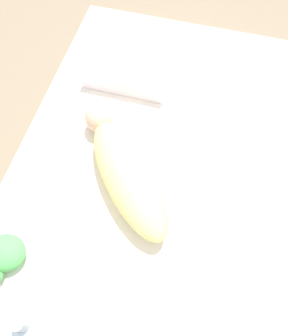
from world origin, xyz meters
TOP-DOWN VIEW (x-y plane):
  - ground_plane at (0.00, 0.00)m, footprint 12.00×12.00m
  - bed_mattress at (0.00, 0.00)m, footprint 1.58×1.08m
  - swaddled_baby at (0.09, -0.10)m, footprint 0.52×0.47m
  - pillow at (-0.43, -0.22)m, footprint 0.30×0.36m
  - turtle_plush at (0.47, -0.40)m, footprint 0.16×0.13m

SIDE VIEW (x-z plane):
  - ground_plane at x=0.00m, z-range 0.00..0.00m
  - bed_mattress at x=0.00m, z-range 0.00..0.17m
  - pillow at x=-0.43m, z-range 0.17..0.24m
  - turtle_plush at x=0.47m, z-range 0.17..0.25m
  - swaddled_baby at x=0.09m, z-range 0.17..0.30m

